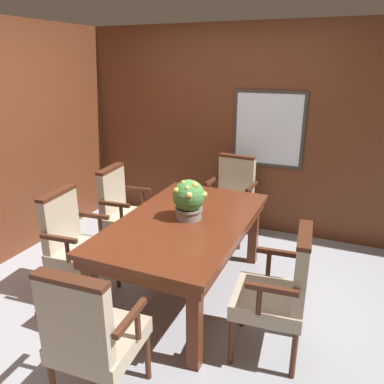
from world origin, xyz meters
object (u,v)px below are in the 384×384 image
dining_table (185,229)px  potted_plant (189,199)px  chair_head_far (232,194)px  chair_left_near (74,241)px  chair_left_far (123,209)px  chair_head_near (91,333)px  chair_right_near (280,289)px

dining_table → potted_plant: size_ratio=5.12×
potted_plant → chair_head_far: bearing=90.0°
potted_plant → chair_left_near: bearing=-154.7°
chair_left_near → potted_plant: (0.91, 0.43, 0.38)m
dining_table → chair_left_far: (-0.91, 0.42, -0.11)m
chair_head_near → potted_plant: bearing=-95.1°
chair_head_far → chair_head_near: bearing=-86.5°
chair_left_near → chair_left_far: 0.82m
dining_table → chair_right_near: (0.91, -0.42, -0.11)m
dining_table → chair_head_near: 1.31m
dining_table → chair_head_near: (-0.02, -1.31, -0.11)m
dining_table → potted_plant: 0.27m
chair_left_near → chair_head_far: bearing=-33.0°
chair_head_far → chair_right_near: same height
chair_left_far → chair_right_near: bearing=-119.5°
dining_table → chair_right_near: 1.01m
chair_left_near → chair_left_far: size_ratio=1.00×
chair_head_far → chair_right_near: bearing=-58.6°
chair_head_near → dining_table: bearing=-94.2°
chair_left_far → potted_plant: (0.93, -0.39, 0.38)m
dining_table → chair_head_far: (0.02, 1.31, -0.11)m
chair_head_near → potted_plant: size_ratio=2.81×
dining_table → chair_head_far: bearing=89.1°
chair_head_far → chair_left_near: same height
chair_right_near → chair_left_far: (-1.82, 0.84, 0.00)m
chair_head_near → potted_plant: potted_plant is taller
chair_head_far → chair_left_far: bearing=-131.9°
chair_left_far → chair_left_near: bearing=176.9°
chair_left_near → chair_head_near: size_ratio=1.00×
dining_table → chair_right_near: chair_right_near is taller
dining_table → chair_head_far: chair_head_far is taller
chair_left_near → potted_plant: 1.08m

